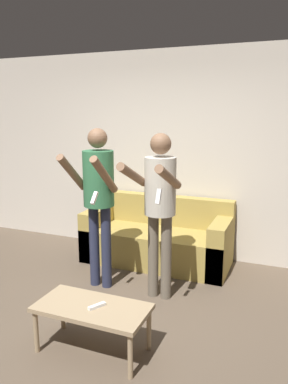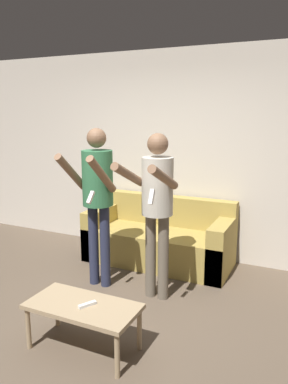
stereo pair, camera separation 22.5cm
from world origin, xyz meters
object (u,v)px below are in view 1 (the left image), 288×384
person_standing_right (159,198)px  coffee_table (92,311)px  person_standing_left (98,190)px  remote_on_table (97,306)px  couch (157,240)px

person_standing_right → coffee_table: (-0.19, -1.05, -0.72)m
person_standing_left → coffee_table: size_ratio=1.92×
coffee_table → remote_on_table: bearing=-6.4°
person_standing_right → coffee_table: bearing=-100.2°
person_standing_right → remote_on_table: (-0.14, -1.05, -0.66)m
person_standing_left → person_standing_right: size_ratio=1.02×
couch → coffee_table: 1.97m
coffee_table → person_standing_right: bearing=79.8°
person_standing_right → coffee_table: size_ratio=1.88×
coffee_table → person_standing_left: bearing=115.7°
coffee_table → couch: bearing=94.6°
coffee_table → remote_on_table: (0.05, -0.01, 0.06)m
couch → coffee_table: bearing=-85.4°
person_standing_right → remote_on_table: 1.25m
person_standing_left → person_standing_right: person_standing_left is taller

